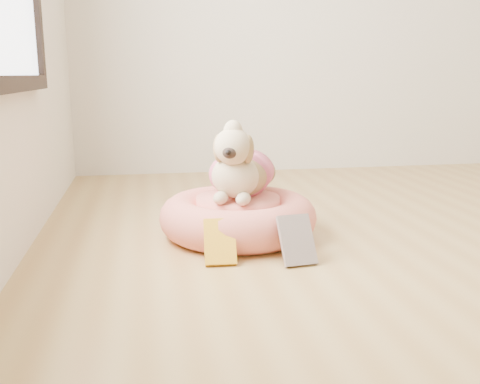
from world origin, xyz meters
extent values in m
cylinder|color=#D37152|center=(-1.12, 0.65, 0.05)|extent=(0.50, 0.50, 0.10)
torus|color=#D37152|center=(-1.12, 0.65, 0.09)|extent=(0.69, 0.69, 0.18)
cylinder|color=#D37152|center=(-1.12, 0.65, 0.13)|extent=(0.37, 0.37, 0.09)
cube|color=#FFFB1A|center=(-1.24, 0.32, 0.08)|extent=(0.13, 0.13, 0.16)
cube|color=silver|center=(-0.96, 0.26, 0.09)|extent=(0.14, 0.14, 0.18)
camera|label=1|loc=(-1.51, -1.61, 0.70)|focal=40.00mm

